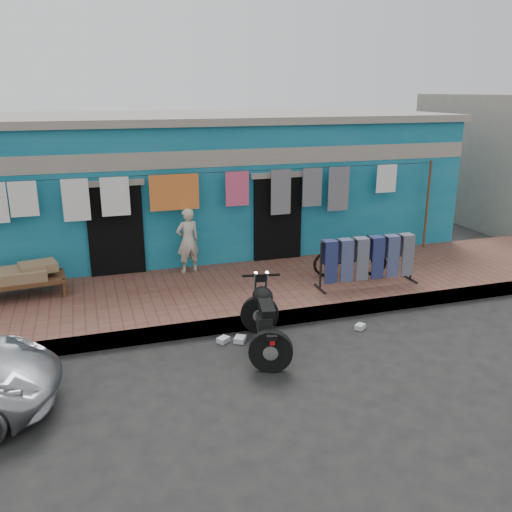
{
  "coord_description": "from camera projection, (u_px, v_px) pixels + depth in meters",
  "views": [
    {
      "loc": [
        -2.75,
        -6.55,
        3.9
      ],
      "look_at": [
        0.0,
        2.0,
        1.15
      ],
      "focal_mm": 38.0,
      "sensor_mm": 36.0,
      "label": 1
    }
  ],
  "objects": [
    {
      "name": "charpoy",
      "position": [
        19.0,
        282.0,
        9.91
      ],
      "size": [
        1.89,
        1.16,
        0.58
      ],
      "primitive_type": null,
      "rotation": [
        0.0,
        0.0,
        0.1
      ],
      "color": "brown",
      "rests_on": "sidewalk"
    },
    {
      "name": "litter_a",
      "position": [
        223.0,
        340.0,
        8.75
      ],
      "size": [
        0.23,
        0.22,
        0.08
      ],
      "primitive_type": "cube",
      "rotation": [
        0.0,
        0.0,
        0.61
      ],
      "color": "silver",
      "rests_on": "ground"
    },
    {
      "name": "ground",
      "position": [
        298.0,
        369.0,
        7.91
      ],
      "size": [
        80.0,
        80.0,
        0.0
      ],
      "primitive_type": "plane",
      "color": "black",
      "rests_on": "ground"
    },
    {
      "name": "bicycle",
      "position": [
        351.0,
        253.0,
        11.01
      ],
      "size": [
        1.59,
        0.88,
        0.98
      ],
      "primitive_type": "imported",
      "rotation": [
        0.0,
        0.0,
        1.33
      ],
      "color": "black",
      "rests_on": "sidewalk"
    },
    {
      "name": "building",
      "position": [
        196.0,
        181.0,
        13.77
      ],
      "size": [
        12.2,
        5.2,
        3.36
      ],
      "color": "#0F637F",
      "rests_on": "ground"
    },
    {
      "name": "sidewalk",
      "position": [
        240.0,
        292.0,
        10.6
      ],
      "size": [
        28.0,
        3.0,
        0.25
      ],
      "primitive_type": "cube",
      "color": "brown",
      "rests_on": "ground"
    },
    {
      "name": "seated_person",
      "position": [
        188.0,
        241.0,
        11.19
      ],
      "size": [
        0.55,
        0.42,
        1.36
      ],
      "primitive_type": "imported",
      "rotation": [
        0.0,
        0.0,
        3.36
      ],
      "color": "beige",
      "rests_on": "sidewalk"
    },
    {
      "name": "clothesline",
      "position": [
        203.0,
        196.0,
        11.12
      ],
      "size": [
        10.06,
        0.06,
        2.1
      ],
      "color": "brown",
      "rests_on": "sidewalk"
    },
    {
      "name": "litter_c",
      "position": [
        240.0,
        339.0,
        8.77
      ],
      "size": [
        0.25,
        0.26,
        0.08
      ],
      "primitive_type": "cube",
      "rotation": [
        0.0,
        0.0,
        1.03
      ],
      "color": "silver",
      "rests_on": "ground"
    },
    {
      "name": "jeans_rack",
      "position": [
        368.0,
        260.0,
        10.49
      ],
      "size": [
        2.09,
        0.5,
        0.99
      ],
      "primitive_type": null,
      "rotation": [
        0.0,
        0.0,
        -0.02
      ],
      "color": "black",
      "rests_on": "sidewalk"
    },
    {
      "name": "litter_b",
      "position": [
        360.0,
        327.0,
        9.23
      ],
      "size": [
        0.21,
        0.2,
        0.09
      ],
      "primitive_type": "cube",
      "rotation": [
        0.0,
        0.0,
        0.6
      ],
      "color": "silver",
      "rests_on": "ground"
    },
    {
      "name": "motorcycle",
      "position": [
        265.0,
        318.0,
        8.33
      ],
      "size": [
        1.26,
        1.93,
        1.1
      ],
      "primitive_type": null,
      "rotation": [
        0.0,
        0.0,
        -0.2
      ],
      "color": "black",
      "rests_on": "ground"
    },
    {
      "name": "curb",
      "position": [
        264.0,
        320.0,
        9.28
      ],
      "size": [
        28.0,
        0.1,
        0.25
      ],
      "primitive_type": "cube",
      "color": "gray",
      "rests_on": "ground"
    }
  ]
}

